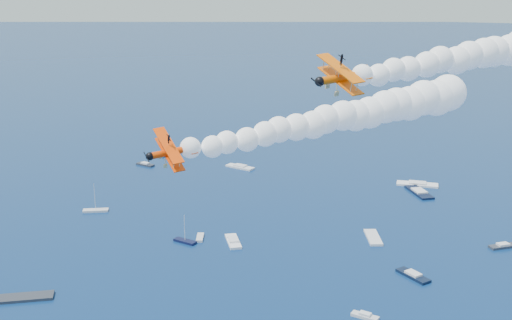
% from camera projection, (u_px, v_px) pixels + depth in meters
% --- Properties ---
extents(biplane_lead, '(12.27, 12.56, 8.10)m').
position_uv_depth(biplane_lead, '(342.00, 78.00, 83.14)').
color(biplane_lead, '#EB5D04').
extents(biplane_trail, '(10.85, 10.99, 7.69)m').
position_uv_depth(biplane_trail, '(172.00, 152.00, 84.89)').
color(biplane_trail, '#F64105').
extents(smoke_trail_lead, '(52.53, 52.51, 9.63)m').
position_uv_depth(smoke_trail_lead, '(489.00, 52.00, 93.50)').
color(smoke_trail_lead, white).
extents(smoke_trail_trail, '(52.53, 52.52, 9.63)m').
position_uv_depth(smoke_trail_trail, '(334.00, 119.00, 95.33)').
color(smoke_trail_trail, white).
extents(spectator_boats, '(213.30, 187.08, 0.70)m').
position_uv_depth(spectator_boats, '(328.00, 236.00, 191.06)').
color(spectator_boats, white).
rests_on(spectator_boats, ground).
extents(boat_wakes, '(100.90, 235.33, 0.04)m').
position_uv_depth(boat_wakes, '(125.00, 261.00, 175.32)').
color(boat_wakes, white).
rests_on(boat_wakes, ground).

